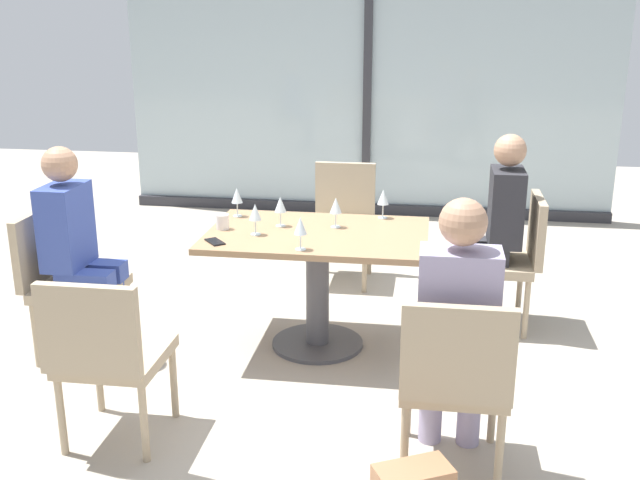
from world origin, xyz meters
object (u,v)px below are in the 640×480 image
Objects in this scene: chair_side_end at (63,275)px; wine_glass_2 at (300,227)px; dining_table_main at (317,261)px; wine_glass_1 at (336,206)px; chair_front_right at (455,374)px; cell_phone_on_table at (215,242)px; chair_front_left at (106,350)px; person_front_right at (457,320)px; coffee_cup at (222,222)px; wine_glass_3 at (255,213)px; chair_far_right at (510,253)px; wine_glass_4 at (383,198)px; wine_glass_0 at (237,196)px; chair_near_window at (343,215)px; wine_glass_5 at (280,205)px; person_far_right at (495,222)px; person_side_end at (78,243)px.

wine_glass_2 is (1.42, -0.02, 0.37)m from chair_side_end.
dining_table_main is 0.35m from wine_glass_1.
chair_front_right is 1.65m from cell_phone_on_table.
chair_front_right is 1.57m from chair_front_left.
coffee_cup is at bearing 140.68° from person_front_right.
person_front_right is at bearing -42.14° from wine_glass_3.
wine_glass_2 is at bearing -31.52° from coffee_cup.
wine_glass_2 is 0.63m from coffee_cup.
chair_far_right is 0.90m from wine_glass_4.
chair_side_end is at bearing -167.36° from dining_table_main.
wine_glass_0 is 0.92m from wine_glass_4.
coffee_cup is (-0.57, -1.27, 0.28)m from chair_near_window.
wine_glass_4 is at bearing -67.75° from chair_near_window.
chair_far_right is 1.39m from chair_near_window.
wine_glass_2 is 0.52m from cell_phone_on_table.
wine_glass_3 is at bearing 137.86° from person_front_right.
chair_front_right is 1.78m from chair_far_right.
wine_glass_1 and wine_glass_5 have the same top height.
chair_side_end is 9.67× the size of coffee_cup.
person_far_right is at bearing 17.44° from coffee_cup.
wine_glass_0 is at bearing 86.99° from coffee_cup.
wine_glass_3 is (-0.31, 0.24, 0.00)m from wine_glass_2.
wine_glass_4 is at bearing 104.89° from chair_front_right.
chair_near_window is 1.19m from wine_glass_1.
chair_side_end reaches higher than cell_phone_on_table.
wine_glass_1 is at bearing 119.02° from person_front_right.
wine_glass_0 is at bearing 154.21° from dining_table_main.
wine_glass_1 is at bearing -160.82° from chair_far_right.
wine_glass_1 is (-0.69, 1.25, 0.16)m from person_front_right.
chair_far_right is at bearing 0.00° from person_far_right.
wine_glass_4 is at bearing 43.37° from wine_glass_1.
wine_glass_3 is 0.85m from wine_glass_4.
wine_glass_1 reaches higher than chair_front_right.
wine_glass_1 is 1.28× the size of cell_phone_on_table.
person_side_end reaches higher than wine_glass_2.
chair_front_right and chair_near_window have the same top height.
wine_glass_0 reaches higher than chair_far_right.
cell_phone_on_table is at bearing -136.80° from wine_glass_3.
wine_glass_3 is (-1.52, -0.60, 0.37)m from chair_far_right.
chair_far_right is 1.52m from wine_glass_2.
wine_glass_5 reaches higher than cell_phone_on_table.
wine_glass_1 is (1.44, 0.44, 0.16)m from person_side_end.
wine_glass_0 is (-1.62, -0.22, 0.16)m from person_far_right.
chair_near_window is (-1.17, 0.75, 0.00)m from chair_far_right.
wine_glass_5 reaches higher than dining_table_main.
chair_front_left is 4.70× the size of wine_glass_2.
wine_glass_0 is at bearing -173.89° from wine_glass_4.
wine_glass_0 reaches higher than chair_side_end.
wine_glass_0 is at bearing 150.48° from wine_glass_5.
dining_table_main is at bearing -20.50° from wine_glass_5.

